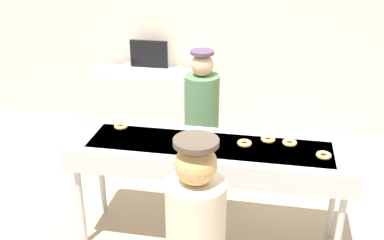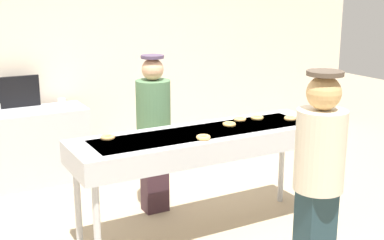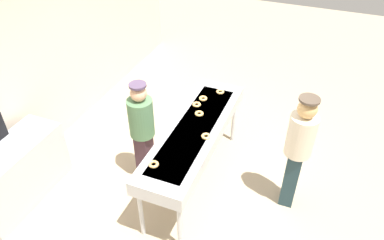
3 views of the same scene
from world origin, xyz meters
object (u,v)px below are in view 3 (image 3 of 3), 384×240
Objects in this scene: fryer_conveyor at (194,133)px; glazed_donut_3 at (206,136)px; glazed_donut_1 at (220,92)px; worker_baker at (142,128)px; glazed_donut_2 at (197,104)px; glazed_donut_5 at (199,114)px; glazed_donut_0 at (203,98)px; paper_cup_0 at (30,125)px; glazed_donut_4 at (154,164)px; prep_counter at (17,174)px; customer_waiting at (298,148)px.

fryer_conveyor is 0.27m from glazed_donut_3.
worker_baker reaches higher than glazed_donut_1.
worker_baker is at bearing 92.99° from glazed_donut_3.
glazed_donut_5 is at bearing -149.64° from glazed_donut_2.
fryer_conveyor is 19.58× the size of glazed_donut_2.
glazed_donut_2 is 0.08× the size of worker_baker.
glazed_donut_3 is 0.08× the size of worker_baker.
glazed_donut_0 is at bearing 22.92° from glazed_donut_3.
paper_cup_0 is (-1.62, 2.16, -0.09)m from glazed_donut_1.
glazed_donut_2 is at bearing 17.67° from fryer_conveyor.
glazed_donut_2 is at bearing -58.88° from paper_cup_0.
fryer_conveyor is at bearing -11.80° from glazed_donut_4.
glazed_donut_4 is at bearing 173.31° from glazed_donut_5.
worker_baker is (-1.10, 0.73, -0.10)m from glazed_donut_1.
fryer_conveyor is 19.58× the size of glazed_donut_0.
prep_counter is (-1.63, 1.92, -0.57)m from glazed_donut_2.
glazed_donut_1 is 3.03m from prep_counter.
customer_waiting is at bearing -77.14° from glazed_donut_3.
glazed_donut_0 is at bearing -9.97° from glazed_donut_2.
glazed_donut_3 is (-0.79, -0.33, 0.00)m from glazed_donut_0.
prep_counter is (-1.03, 2.29, -0.57)m from glazed_donut_3.
glazed_donut_2 is at bearing -49.65° from prep_counter.
glazed_donut_3 reaches higher than prep_counter.
worker_baker is at bearing 141.20° from glazed_donut_2.
customer_waiting reaches higher than prep_counter.
customer_waiting is (-0.36, -1.47, -0.03)m from glazed_donut_2.
glazed_donut_1 is 0.08× the size of worker_baker.
paper_cup_0 is at bearing -72.83° from worker_baker.
glazed_donut_4 is at bearing -93.74° from paper_cup_0.
glazed_donut_1 is at bearing -53.10° from paper_cup_0.
paper_cup_0 is at bearing 121.12° from glazed_donut_2.
glazed_donut_5 is (0.42, 0.25, 0.00)m from glazed_donut_3.
fryer_conveyor is 2.22m from paper_cup_0.
customer_waiting is at bearing -96.94° from glazed_donut_5.
glazed_donut_2 reaches higher than fryer_conveyor.
prep_counter is (-0.33, 1.90, -0.57)m from glazed_donut_4.
glazed_donut_3 is 1.31× the size of paper_cup_0.
glazed_donut_2 is (-0.44, 0.20, 0.00)m from glazed_donut_1.
glazed_donut_2 and glazed_donut_5 have the same top height.
glazed_donut_3 is 2.39m from paper_cup_0.
customer_waiting is at bearing -84.64° from fryer_conveyor.
glazed_donut_1 and glazed_donut_2 have the same top height.
glazed_donut_1 is at bearing -7.33° from glazed_donut_4.
glazed_donut_3 is 0.49m from glazed_donut_5.
glazed_donut_2 is at bearing 30.36° from glazed_donut_5.
glazed_donut_4 is at bearing 178.02° from glazed_donut_0.
glazed_donut_0 and glazed_donut_4 have the same top height.
customer_waiting is at bearing -122.12° from glazed_donut_1.
glazed_donut_4 is at bearing 136.33° from customer_waiting.
glazed_donut_3 is at bearing -28.89° from glazed_donut_4.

